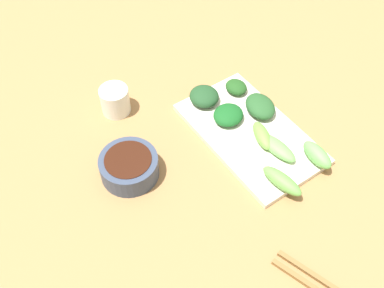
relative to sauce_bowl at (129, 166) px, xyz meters
name	(u,v)px	position (x,y,z in m)	size (l,w,h in m)	color
tabletop	(215,149)	(0.17, -0.04, -0.03)	(2.10, 2.10, 0.02)	#9E7446
sauce_bowl	(129,166)	(0.00, 0.00, 0.00)	(0.11, 0.11, 0.04)	#364259
serving_plate	(250,133)	(0.24, -0.05, -0.02)	(0.17, 0.29, 0.01)	silver
broccoli_leafy_0	(204,96)	(0.21, 0.06, 0.00)	(0.06, 0.06, 0.03)	#1F4724
broccoli_leafy_1	(228,115)	(0.22, 0.00, 0.00)	(0.06, 0.06, 0.03)	#175720
broccoli_stalk_2	(262,136)	(0.24, -0.08, 0.00)	(0.03, 0.07, 0.02)	#6BA942
broccoli_leafy_3	(260,106)	(0.29, -0.02, 0.00)	(0.06, 0.07, 0.03)	#265428
broccoli_stalk_4	(282,181)	(0.20, -0.18, 0.00)	(0.03, 0.08, 0.02)	#61A047
broccoli_stalk_5	(277,148)	(0.25, -0.12, 0.00)	(0.03, 0.09, 0.02)	#6AB355
broccoli_leafy_6	(236,87)	(0.29, 0.05, 0.00)	(0.04, 0.05, 0.02)	#204E1D
broccoli_stalk_7	(317,155)	(0.30, -0.18, 0.00)	(0.03, 0.07, 0.03)	#68B858
tea_cup	(115,100)	(0.06, 0.16, 0.00)	(0.06, 0.06, 0.06)	white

